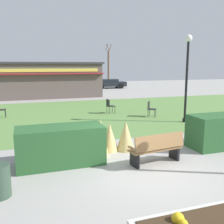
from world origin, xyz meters
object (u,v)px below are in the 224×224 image
(parked_car_east_slot, at_px, (109,83))
(cafe_chair_west, at_px, (110,105))
(parked_car_west_slot, at_px, (31,85))
(parked_car_center_slot, at_px, (72,84))
(food_kiosk, at_px, (48,80))
(cafe_chair_east, at_px, (0,108))
(tree_right_bg, at_px, (108,66))
(lamppost_mid, at_px, (187,68))
(park_bench, at_px, (157,148))
(cafe_chair_center, at_px, (151,108))

(parked_car_east_slot, bearing_deg, cafe_chair_west, -108.17)
(parked_car_west_slot, bearing_deg, parked_car_center_slot, -0.01)
(food_kiosk, distance_m, cafe_chair_east, 9.95)
(food_kiosk, height_order, tree_right_bg, tree_right_bg)
(lamppost_mid, bearing_deg, cafe_chair_west, 128.79)
(park_bench, bearing_deg, tree_right_bg, 74.34)
(lamppost_mid, relative_size, cafe_chair_west, 5.02)
(park_bench, relative_size, parked_car_center_slot, 0.40)
(lamppost_mid, distance_m, cafe_chair_center, 3.13)
(cafe_chair_center, xyz_separation_m, parked_car_center_slot, (-1.10, 19.11, 0.12))
(cafe_chair_west, bearing_deg, tree_right_bg, 72.08)
(cafe_chair_east, bearing_deg, cafe_chair_center, -17.13)
(cafe_chair_west, height_order, parked_car_center_slot, parked_car_center_slot)
(park_bench, xyz_separation_m, food_kiosk, (-1.48, 18.46, 1.16))
(park_bench, distance_m, cafe_chair_west, 8.58)
(tree_right_bg, bearing_deg, cafe_chair_center, -102.97)
(food_kiosk, bearing_deg, cafe_chair_east, -111.15)
(park_bench, bearing_deg, cafe_chair_center, 64.30)
(food_kiosk, distance_m, parked_car_west_slot, 7.53)
(cafe_chair_east, bearing_deg, parked_car_east_slot, 54.00)
(cafe_chair_east, bearing_deg, tree_right_bg, 59.26)
(park_bench, height_order, cafe_chair_east, park_bench)
(cafe_chair_east, distance_m, tree_right_bg, 28.36)
(cafe_chair_west, xyz_separation_m, parked_car_east_slot, (5.69, 17.33, 0.12))
(park_bench, relative_size, lamppost_mid, 0.39)
(lamppost_mid, relative_size, cafe_chair_east, 5.02)
(park_bench, bearing_deg, parked_car_west_slot, 96.29)
(park_bench, distance_m, parked_car_east_slot, 26.74)
(parked_car_west_slot, relative_size, parked_car_center_slot, 1.00)
(parked_car_west_slot, height_order, parked_car_east_slot, same)
(food_kiosk, distance_m, parked_car_east_slot, 11.25)
(cafe_chair_west, relative_size, tree_right_bg, 0.14)
(parked_car_center_slot, height_order, tree_right_bg, tree_right_bg)
(parked_car_west_slot, height_order, tree_right_bg, tree_right_bg)
(lamppost_mid, xyz_separation_m, cafe_chair_center, (-1.04, 1.89, -2.27))
(food_kiosk, height_order, parked_car_center_slot, food_kiosk)
(food_kiosk, xyz_separation_m, cafe_chair_west, (2.78, -9.98, -1.11))
(lamppost_mid, distance_m, food_kiosk, 14.87)
(cafe_chair_center, distance_m, parked_car_west_slot, 20.05)
(park_bench, bearing_deg, cafe_chair_west, 81.28)
(cafe_chair_west, distance_m, parked_car_east_slot, 18.24)
(park_bench, xyz_separation_m, cafe_chair_east, (-5.05, 9.24, 0.05))
(parked_car_west_slot, relative_size, parked_car_east_slot, 1.01)
(lamppost_mid, height_order, parked_car_east_slot, lamppost_mid)
(tree_right_bg, bearing_deg, parked_car_west_slot, -147.72)
(park_bench, xyz_separation_m, lamppost_mid, (4.26, 4.80, 2.32))
(cafe_chair_west, distance_m, cafe_chair_east, 6.39)
(tree_right_bg, bearing_deg, cafe_chair_west, -107.92)
(lamppost_mid, bearing_deg, parked_car_center_slot, 95.81)
(food_kiosk, xyz_separation_m, parked_car_center_slot, (3.60, 7.34, -0.99))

